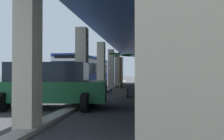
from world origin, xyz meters
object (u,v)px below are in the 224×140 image
transit_bus (86,70)px  parked_sedan_tan (24,79)px  potted_palm (120,86)px  parked_suv_green (51,84)px  pedestrian (60,83)px

transit_bus → parked_sedan_tan: (-2.15, -8.38, -1.10)m
parked_sedan_tan → potted_palm: bearing=50.7°
parked_suv_green → pedestrian: 3.08m
transit_bus → parked_suv_green: bearing=8.6°
transit_bus → parked_sedan_tan: bearing=-104.4°
parked_sedan_tan → pedestrian: (12.02, 9.56, 0.18)m
potted_palm → transit_bus: bearing=-151.6°
parked_suv_green → pedestrian: bearing=-165.4°
pedestrian → potted_palm: bearing=113.0°
transit_bus → pedestrian: 9.99m
transit_bus → parked_sedan_tan: size_ratio=2.55×
potted_palm → parked_sedan_tan: bearing=-129.3°
parked_sedan_tan → pedestrian: pedestrian is taller
transit_bus → potted_palm: transit_bus is taller
parked_sedan_tan → potted_palm: potted_palm is taller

